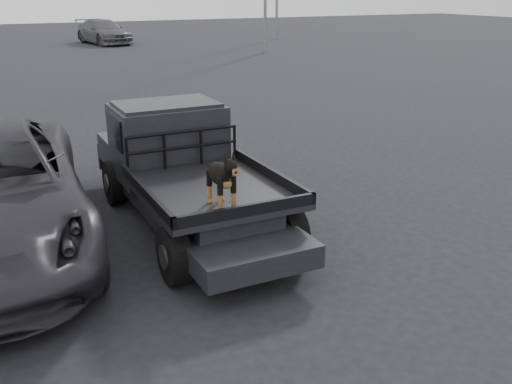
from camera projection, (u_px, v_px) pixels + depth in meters
name	position (u px, v px, depth m)	size (l,w,h in m)	color
ground	(253.00, 258.00, 7.95)	(120.00, 120.00, 0.00)	black
flatbed_ute	(189.00, 197.00, 8.94)	(2.00, 5.40, 0.92)	black
ute_cab	(167.00, 129.00, 9.43)	(1.72, 1.30, 0.88)	black
headache_rack	(183.00, 149.00, 8.86)	(1.80, 0.08, 0.55)	black
dog	(221.00, 179.00, 7.18)	(0.32, 0.60, 0.74)	black
distant_car_b	(104.00, 32.00, 37.99)	(2.18, 5.37, 1.56)	#4F4F54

